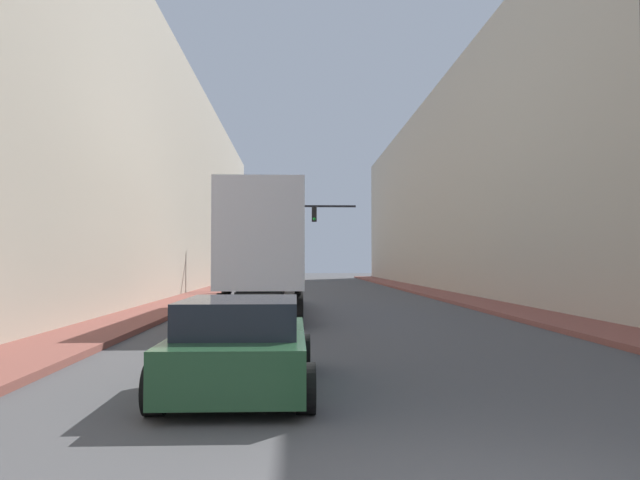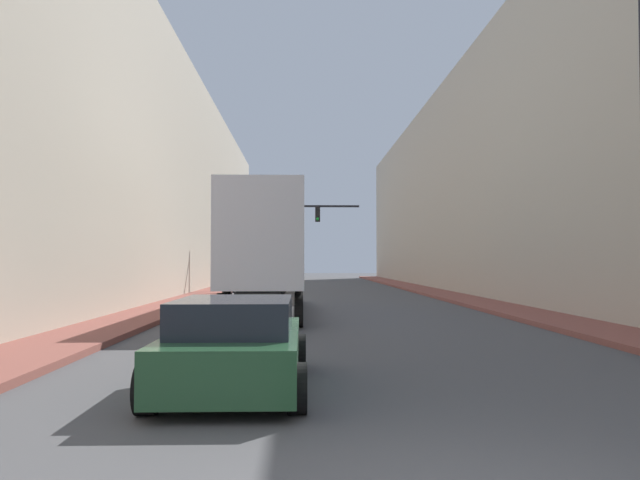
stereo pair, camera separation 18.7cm
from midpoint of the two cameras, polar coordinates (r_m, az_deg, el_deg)
The scene contains 7 objects.
sidewalk_right at distance 35.53m, azimuth 10.76°, elevation -4.91°, with size 2.10×80.00×0.15m.
sidewalk_left at distance 35.03m, azimuth -10.94°, elevation -4.95°, with size 2.10×80.00×0.15m.
building_right at distance 36.91m, azimuth 16.86°, elevation 5.52°, with size 6.00×80.00×13.36m.
building_left at distance 36.14m, azimuth -17.25°, elevation 5.77°, with size 6.00×80.00×13.46m.
semi_truck at distance 23.14m, azimuth -5.00°, elevation -0.84°, with size 2.53×12.92×4.27m.
sedan_car at distance 9.50m, azimuth -7.75°, elevation -9.52°, with size 2.11×4.38×1.36m.
traffic_signal_gantry at distance 38.26m, azimuth -5.30°, elevation 1.12°, with size 7.77×0.35×5.61m.
Camera 1 is at (-1.43, -4.58, 1.90)m, focal length 35.00 mm.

